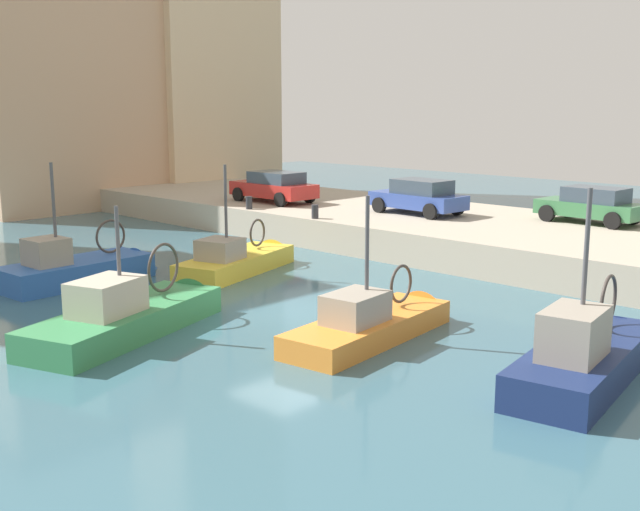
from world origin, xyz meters
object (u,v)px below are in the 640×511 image
fishing_boat_green (135,326)px  parked_car_blue (419,196)px  fishing_boat_navy (588,370)px  mooring_bollard_north (249,203)px  fishing_boat_yellow (242,268)px  fishing_boat_blue (86,279)px  fishing_boat_orange (377,331)px  mooring_bollard_mid (315,212)px  parked_car_green (592,205)px  parked_car_red (274,186)px

fishing_boat_green → parked_car_blue: 15.69m
fishing_boat_navy → mooring_bollard_north: 19.85m
parked_car_blue → fishing_boat_yellow: bearing=173.3°
fishing_boat_navy → fishing_boat_green: 10.99m
fishing_boat_navy → mooring_bollard_north: size_ratio=11.85×
parked_car_blue → fishing_boat_blue: bearing=166.0°
fishing_boat_green → parked_car_blue: bearing=9.7°
fishing_boat_yellow → fishing_boat_navy: fishing_boat_navy is taller
fishing_boat_orange → mooring_bollard_north: fishing_boat_orange is taller
fishing_boat_yellow → mooring_bollard_mid: 5.15m
fishing_boat_blue → mooring_bollard_north: (9.49, 2.86, 1.37)m
parked_car_green → mooring_bollard_north: bearing=117.6°
fishing_boat_yellow → mooring_bollard_mid: size_ratio=11.07×
fishing_boat_blue → mooring_bollard_mid: size_ratio=10.35×
parked_car_green → fishing_boat_navy: bearing=-154.5°
parked_car_blue → mooring_bollard_north: 7.32m
mooring_bollard_mid → mooring_bollard_north: bearing=90.0°
fishing_boat_navy → parked_car_red: 21.70m
parked_car_blue → parked_car_red: parked_car_blue is taller
fishing_boat_orange → fishing_boat_green: (-3.97, 4.73, 0.01)m
fishing_boat_orange → parked_car_red: size_ratio=1.47×
mooring_bollard_north → fishing_boat_orange: bearing=-119.0°
fishing_boat_yellow → parked_car_blue: 8.97m
fishing_boat_navy → mooring_bollard_mid: 16.15m
fishing_boat_orange → fishing_boat_green: fishing_boat_orange is taller
fishing_boat_yellow → fishing_boat_navy: 13.62m
fishing_boat_blue → parked_car_green: 18.71m
fishing_boat_green → mooring_bollard_mid: fishing_boat_green is taller
fishing_boat_yellow → parked_car_blue: fishing_boat_yellow is taller
mooring_bollard_north → parked_car_red: bearing=22.5°
fishing_boat_yellow → parked_car_blue: (8.72, -1.02, 1.82)m
fishing_boat_yellow → parked_car_green: fishing_boat_yellow is taller
fishing_boat_navy → fishing_boat_green: fishing_boat_navy is taller
parked_car_blue → parked_car_red: 7.33m
mooring_bollard_mid → mooring_bollard_north: (0.00, 4.00, 0.00)m
fishing_boat_blue → parked_car_blue: size_ratio=1.40×
mooring_bollard_north → fishing_boat_blue: bearing=-163.2°
fishing_boat_yellow → fishing_boat_green: (-6.64, -3.65, 0.03)m
fishing_boat_blue → fishing_boat_yellow: (4.66, -2.31, -0.00)m
fishing_boat_yellow → fishing_boat_navy: size_ratio=0.93×
fishing_boat_yellow → parked_car_green: (11.33, -7.25, 1.80)m
fishing_boat_navy → fishing_boat_blue: bearing=100.3°
fishing_boat_orange → parked_car_green: fishing_boat_orange is taller
fishing_boat_green → mooring_bollard_mid: 12.51m
fishing_boat_navy → parked_car_red: size_ratio=1.55×
fishing_boat_orange → parked_car_green: 14.16m
fishing_boat_orange → mooring_bollard_mid: size_ratio=11.29×
fishing_boat_yellow → fishing_boat_blue: bearing=153.7°
fishing_boat_navy → parked_car_blue: bearing=49.9°
fishing_boat_yellow → parked_car_green: 13.57m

